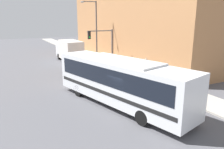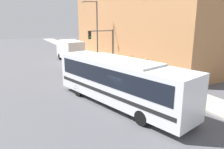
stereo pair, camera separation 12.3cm
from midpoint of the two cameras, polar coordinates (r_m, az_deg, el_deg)
ground_plane at (r=15.33m, az=2.88°, el=-8.69°), size 120.00×120.00×0.00m
sidewalk at (r=35.19m, az=-5.41°, el=4.67°), size 2.78×70.00×0.13m
building_facade at (r=32.85m, az=4.63°, el=13.32°), size 6.00×29.38×10.77m
city_bus at (r=15.20m, az=1.68°, el=-1.22°), size 5.25×11.62×3.34m
delivery_truck at (r=31.72m, az=-11.20°, el=6.27°), size 2.24×6.75×3.02m
fire_hydrant at (r=20.89m, az=9.64°, el=-1.03°), size 0.26×0.35×0.77m
traffic_light_pole at (r=26.52m, az=-2.44°, el=8.64°), size 3.28×0.35×4.60m
parking_meter at (r=24.27m, az=3.49°, el=2.51°), size 0.14×0.14×1.28m
street_lamp at (r=31.34m, az=-4.65°, el=12.36°), size 2.34×0.28×8.18m
pedestrian_near_corner at (r=23.63m, az=8.70°, el=2.20°), size 0.34×0.34×1.82m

